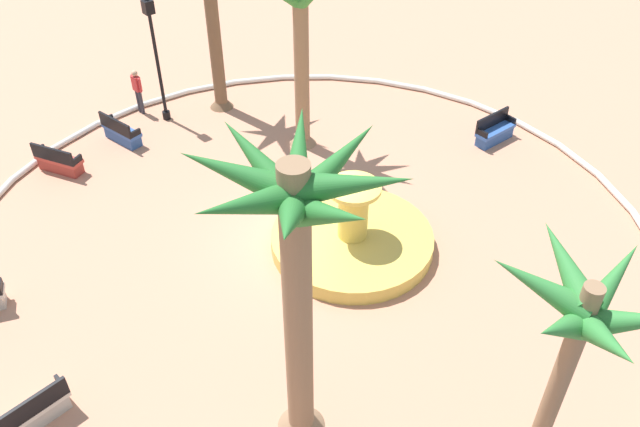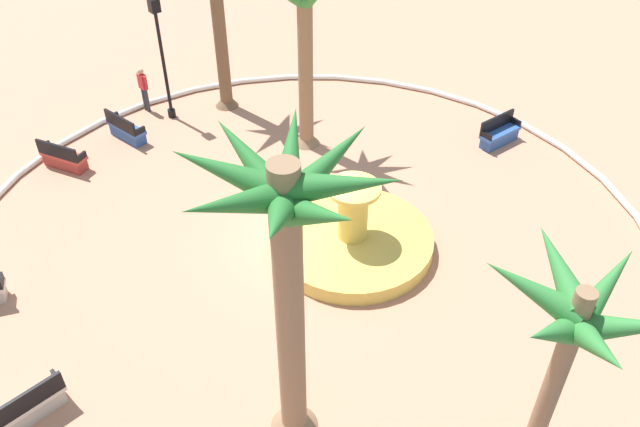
# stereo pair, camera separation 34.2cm
# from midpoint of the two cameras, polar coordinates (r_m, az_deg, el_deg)

# --- Properties ---
(ground_plane) EXTENTS (80.00, 80.00, 0.00)m
(ground_plane) POSITION_cam_midpoint_polar(r_m,az_deg,el_deg) (18.52, -1.72, -2.21)
(ground_plane) COLOR tan
(plaza_curb) EXTENTS (19.83, 19.83, 0.20)m
(plaza_curb) POSITION_cam_midpoint_polar(r_m,az_deg,el_deg) (18.46, -1.73, -1.97)
(plaza_curb) COLOR silver
(plaza_curb) RESTS_ON ground
(fountain) EXTENTS (4.54, 4.54, 2.12)m
(fountain) POSITION_cam_midpoint_polar(r_m,az_deg,el_deg) (18.07, 2.31, -2.20)
(fountain) COLOR gold
(fountain) RESTS_ON ground
(palm_tree_by_curb) EXTENTS (3.65, 3.59, 7.03)m
(palm_tree_by_curb) POSITION_cam_midpoint_polar(r_m,az_deg,el_deg) (10.57, -3.11, -2.94)
(palm_tree_by_curb) COLOR #8E6B4C
(palm_tree_by_curb) RESTS_ON ground
(palm_tree_mid_plaza) EXTENTS (3.16, 3.15, 6.08)m
(palm_tree_mid_plaza) POSITION_cam_midpoint_polar(r_m,az_deg,el_deg) (20.42, -2.19, 17.06)
(palm_tree_mid_plaza) COLOR #8E6B4C
(palm_tree_mid_plaza) RESTS_ON ground
(palm_tree_far_side) EXTENTS (3.32, 3.33, 4.92)m
(palm_tree_far_side) POSITION_cam_midpoint_polar(r_m,az_deg,el_deg) (12.02, 21.12, -9.08)
(palm_tree_far_side) COLOR #8E6B4C
(palm_tree_far_side) RESTS_ON ground
(bench_west) EXTENTS (1.17, 1.65, 1.00)m
(bench_west) POSITION_cam_midpoint_polar(r_m,az_deg,el_deg) (22.65, -22.43, 4.20)
(bench_west) COLOR #B73D33
(bench_west) RESTS_ON ground
(bench_north) EXTENTS (0.80, 1.67, 1.00)m
(bench_north) POSITION_cam_midpoint_polar(r_m,az_deg,el_deg) (23.51, -17.51, 6.78)
(bench_north) COLOR #335BA8
(bench_north) RESTS_ON ground
(bench_southeast) EXTENTS (1.61, 0.54, 1.00)m
(bench_southeast) POSITION_cam_midpoint_polar(r_m,az_deg,el_deg) (23.23, 14.73, 6.95)
(bench_southeast) COLOR #335BA8
(bench_southeast) RESTS_ON ground
(bench_southwest) EXTENTS (1.64, 0.67, 1.00)m
(bench_southwest) POSITION_cam_midpoint_polar(r_m,az_deg,el_deg) (15.56, -24.62, -15.75)
(bench_southwest) COLOR beige
(bench_southwest) RESTS_ON ground
(lamppost) EXTENTS (0.32, 0.32, 4.56)m
(lamppost) POSITION_cam_midpoint_polar(r_m,az_deg,el_deg) (23.43, -14.73, 13.72)
(lamppost) COLOR black
(lamppost) RESTS_ON ground
(person_cyclist_helmet) EXTENTS (0.23, 0.53, 1.71)m
(person_cyclist_helmet) POSITION_cam_midpoint_polar(r_m,az_deg,el_deg) (24.82, -16.19, 10.48)
(person_cyclist_helmet) COLOR #33333D
(person_cyclist_helmet) RESTS_ON ground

